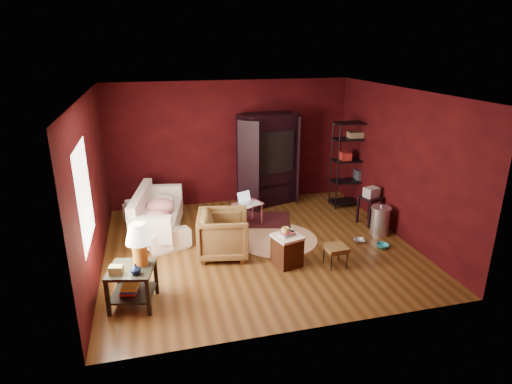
# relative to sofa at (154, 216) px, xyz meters

# --- Properties ---
(room) EXTENTS (5.54, 5.04, 2.84)m
(room) POSITION_rel_sofa_xyz_m (1.79, -1.06, 1.03)
(room) COLOR brown
(room) RESTS_ON ground
(sofa) EXTENTS (1.09, 1.99, 0.75)m
(sofa) POSITION_rel_sofa_xyz_m (0.00, 0.00, 0.00)
(sofa) COLOR white
(sofa) RESTS_ON ground
(armchair) EXTENTS (0.95, 0.99, 0.88)m
(armchair) POSITION_rel_sofa_xyz_m (1.15, -1.21, 0.07)
(armchair) COLOR black
(armchair) RESTS_ON ground
(pet_bowl_steel) EXTENTS (0.23, 0.13, 0.23)m
(pet_bowl_steel) POSITION_rel_sofa_xyz_m (3.72, -1.33, -0.26)
(pet_bowl_steel) COLOR silver
(pet_bowl_steel) RESTS_ON ground
(pet_bowl_turquoise) EXTENTS (0.23, 0.09, 0.22)m
(pet_bowl_turquoise) POSITION_rel_sofa_xyz_m (4.03, -1.66, -0.26)
(pet_bowl_turquoise) COLOR #26A3B2
(pet_bowl_turquoise) RESTS_ON ground
(vase) EXTENTS (0.17, 0.18, 0.15)m
(vase) POSITION_rel_sofa_xyz_m (-0.30, -2.57, 0.28)
(vase) COLOR #0C1B3F
(vase) RESTS_ON side_table
(mug) EXTENTS (0.16, 0.15, 0.13)m
(mug) POSITION_rel_sofa_xyz_m (2.08, -1.84, 0.29)
(mug) COLOR #F9DC79
(mug) RESTS_ON hamper
(side_table) EXTENTS (0.73, 0.73, 1.22)m
(side_table) POSITION_rel_sofa_xyz_m (-0.30, -2.35, 0.36)
(side_table) COLOR black
(side_table) RESTS_ON ground
(sofa_cushions) EXTENTS (1.10, 2.02, 0.80)m
(sofa_cushions) POSITION_rel_sofa_xyz_m (0.03, -0.01, 0.02)
(sofa_cushions) COLOR white
(sofa_cushions) RESTS_ON sofa
(hamper) EXTENTS (0.54, 0.54, 0.61)m
(hamper) POSITION_rel_sofa_xyz_m (2.13, -1.81, -0.09)
(hamper) COLOR #4A2211
(hamper) RESTS_ON ground
(footstool) EXTENTS (0.38, 0.38, 0.37)m
(footstool) POSITION_rel_sofa_xyz_m (2.90, -2.06, -0.06)
(footstool) COLOR black
(footstool) RESTS_ON ground
(rug_round) EXTENTS (1.91, 1.91, 0.01)m
(rug_round) POSITION_rel_sofa_xyz_m (2.24, -0.85, -0.37)
(rug_round) COLOR beige
(rug_round) RESTS_ON ground
(rug_oriental) EXTENTS (1.52, 1.20, 0.01)m
(rug_oriental) POSITION_rel_sofa_xyz_m (2.13, 0.14, -0.36)
(rug_oriental) COLOR #50151B
(rug_oriental) RESTS_ON ground
(laptop_desk) EXTENTS (0.67, 0.59, 0.69)m
(laptop_desk) POSITION_rel_sofa_xyz_m (1.86, -0.03, 0.05)
(laptop_desk) COLOR #A14950
(laptop_desk) RESTS_ON ground
(tv_armoire) EXTENTS (1.57, 1.17, 2.09)m
(tv_armoire) POSITION_rel_sofa_xyz_m (2.60, 1.12, 0.72)
(tv_armoire) COLOR black
(tv_armoire) RESTS_ON ground
(wire_shelving) EXTENTS (0.96, 0.44, 1.94)m
(wire_shelving) POSITION_rel_sofa_xyz_m (4.45, 0.50, 0.69)
(wire_shelving) COLOR black
(wire_shelving) RESTS_ON ground
(small_stand) EXTENTS (0.50, 0.50, 0.79)m
(small_stand) POSITION_rel_sofa_xyz_m (4.32, -0.59, 0.22)
(small_stand) COLOR black
(small_stand) RESTS_ON ground
(trash_can) EXTENTS (0.47, 0.47, 0.61)m
(trash_can) POSITION_rel_sofa_xyz_m (4.27, -1.10, -0.09)
(trash_can) COLOR silver
(trash_can) RESTS_ON ground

